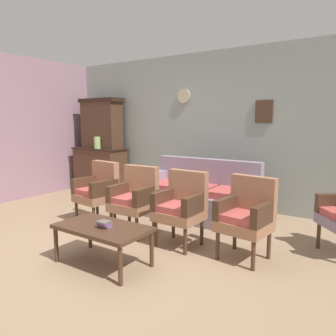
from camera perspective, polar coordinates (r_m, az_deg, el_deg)
ground_plane at (r=4.02m, az=-9.69°, el=-13.91°), size 7.68×7.68×0.00m
wall_back_with_decor at (r=5.90m, az=8.02°, el=6.72°), size 6.40×0.09×2.70m
side_cabinet at (r=7.14m, az=-11.74°, el=-0.23°), size 1.16×0.55×0.93m
cabinet_upper_hutch at (r=7.12m, az=-11.52°, el=7.71°), size 0.99×0.38×1.03m
vase_on_cabinet at (r=6.88m, az=-12.25°, el=4.35°), size 0.13×0.13×0.25m
floral_couch at (r=5.13m, az=5.51°, el=-5.06°), size 1.78×0.82×0.90m
armchair_near_couch_end at (r=4.96m, az=-12.19°, el=-3.62°), size 0.57×0.55×0.90m
armchair_near_cabinet at (r=4.40m, az=-5.83°, el=-5.02°), size 0.54×0.51×0.90m
armchair_row_middle at (r=3.98m, az=2.32°, el=-6.43°), size 0.53×0.50×0.90m
armchair_by_doorway at (r=3.70m, az=13.53°, el=-7.82°), size 0.57×0.55×0.90m
coffee_table at (r=3.54m, az=-11.34°, el=-10.55°), size 1.00×0.56×0.42m
book_stack_on_table at (r=3.47m, az=-11.06°, el=-9.56°), size 0.15×0.11×0.07m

